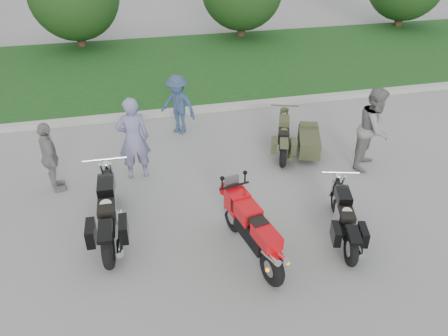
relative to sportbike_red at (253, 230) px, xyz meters
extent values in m
plane|color=#979792|center=(-0.41, 0.34, -0.59)|extent=(80.00, 80.00, 0.00)
cube|color=#ACA9A2|center=(-0.41, 6.34, -0.52)|extent=(60.00, 0.30, 0.15)
cube|color=#275A1F|center=(-0.41, 10.49, -0.52)|extent=(60.00, 8.00, 0.14)
cylinder|color=#3F2B1C|center=(-3.41, 13.84, 0.01)|extent=(0.36, 0.36, 1.20)
cylinder|color=#3F2B1C|center=(3.59, 13.84, 0.01)|extent=(0.36, 0.36, 1.20)
cylinder|color=#3F2B1C|center=(11.59, 13.84, 0.01)|extent=(0.36, 0.36, 1.20)
torus|color=black|center=(0.14, -0.69, -0.27)|extent=(0.32, 0.67, 0.64)
torus|color=black|center=(-0.15, 0.78, -0.28)|extent=(0.24, 0.63, 0.62)
cube|color=black|center=(0.00, -0.01, -0.03)|extent=(0.46, 0.97, 0.36)
cube|color=red|center=(-0.04, 0.23, 0.25)|extent=(0.45, 0.63, 0.27)
cube|color=red|center=(0.09, -0.46, 0.21)|extent=(0.41, 0.62, 0.23)
cube|color=black|center=(0.03, -0.14, 0.29)|extent=(0.33, 0.41, 0.10)
cube|color=red|center=(-0.12, 0.60, 0.21)|extent=(0.42, 0.47, 0.41)
cylinder|color=silver|center=(0.08, -0.76, 0.05)|extent=(0.20, 0.49, 0.23)
cylinder|color=silver|center=(0.22, -0.73, 0.05)|extent=(0.20, 0.49, 0.23)
torus|color=black|center=(-2.46, 0.35, -0.23)|extent=(0.21, 0.74, 0.73)
torus|color=black|center=(-2.41, 2.12, -0.25)|extent=(0.15, 0.69, 0.69)
cube|color=black|center=(-2.44, 1.24, -0.14)|extent=(0.28, 1.30, 0.15)
cube|color=silver|center=(-2.44, 1.24, -0.06)|extent=(0.34, 0.49, 0.38)
cube|color=black|center=(-2.43, 1.56, 0.25)|extent=(0.32, 0.60, 0.24)
cube|color=black|center=(-2.44, 1.07, 0.14)|extent=(0.32, 0.55, 0.13)
cube|color=black|center=(-2.46, 0.35, 0.16)|extent=(0.26, 0.60, 0.06)
cylinder|color=silver|center=(-2.25, 0.85, -0.29)|extent=(0.15, 1.19, 0.11)
torus|color=black|center=(1.62, -0.57, -0.29)|extent=(0.32, 0.63, 0.62)
torus|color=black|center=(2.02, 0.87, -0.31)|extent=(0.26, 0.59, 0.58)
cube|color=black|center=(1.82, 0.15, -0.21)|extent=(0.49, 1.10, 0.13)
cube|color=silver|center=(1.82, 0.15, -0.14)|extent=(0.37, 0.47, 0.32)
cube|color=black|center=(1.89, 0.41, 0.11)|extent=(0.38, 0.55, 0.20)
cube|color=black|center=(1.78, 0.02, 0.02)|extent=(0.37, 0.50, 0.11)
cube|color=black|center=(1.62, -0.57, 0.04)|extent=(0.33, 0.53, 0.05)
cylinder|color=silver|center=(1.89, -0.20, -0.34)|extent=(0.36, 0.98, 0.09)
torus|color=black|center=(1.59, 2.78, -0.29)|extent=(0.35, 0.63, 0.61)
torus|color=black|center=(2.10, 4.17, -0.31)|extent=(0.30, 0.58, 0.57)
cube|color=black|center=(1.84, 3.48, -0.22)|extent=(0.55, 1.08, 0.13)
cube|color=#3F4327|center=(1.84, 3.48, -0.15)|extent=(0.39, 0.47, 0.31)
cube|color=#3F4327|center=(1.94, 3.73, 0.10)|extent=(0.40, 0.55, 0.20)
cube|color=black|center=(1.80, 3.35, 0.01)|extent=(0.39, 0.51, 0.11)
cube|color=#3F4327|center=(1.59, 2.78, 0.03)|extent=(0.35, 0.53, 0.05)
cylinder|color=#3F4327|center=(1.89, 3.13, -0.34)|extent=(0.42, 0.96, 0.09)
cube|color=#3F4327|center=(2.40, 3.18, -0.24)|extent=(0.86, 1.26, 0.40)
torus|color=black|center=(2.61, 3.10, -0.34)|extent=(0.27, 0.51, 0.50)
imported|color=slate|center=(-1.81, 3.15, 0.38)|extent=(0.73, 0.50, 1.94)
imported|color=gray|center=(3.59, 2.37, 0.38)|extent=(1.19, 1.19, 1.95)
imported|color=navy|center=(-0.54, 5.14, 0.22)|extent=(1.18, 1.15, 1.62)
imported|color=gray|center=(-3.57, 3.02, 0.21)|extent=(0.64, 1.01, 1.60)
camera|label=1|loc=(-1.83, -5.58, 4.87)|focal=35.00mm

